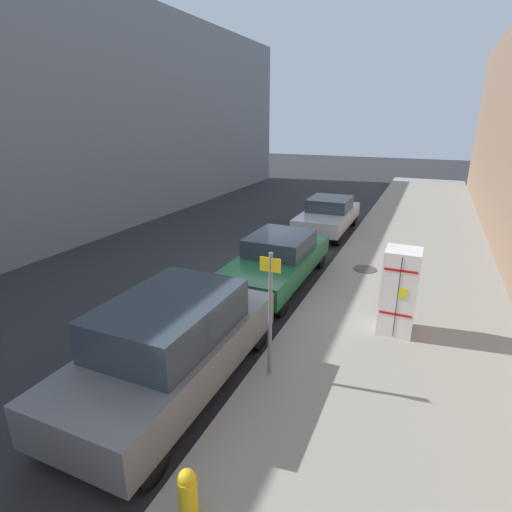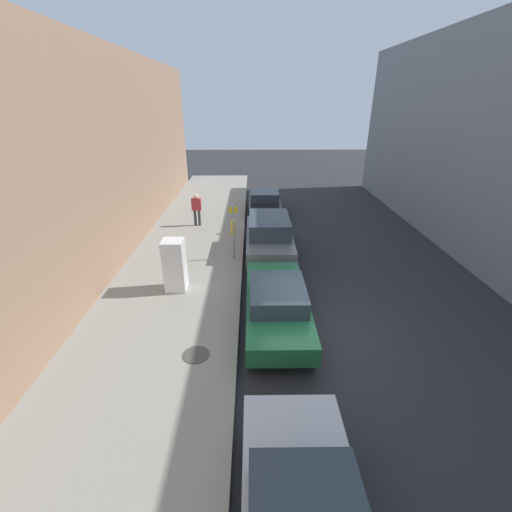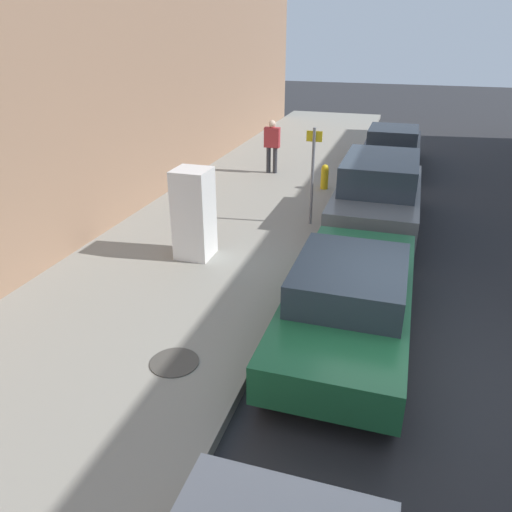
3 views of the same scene
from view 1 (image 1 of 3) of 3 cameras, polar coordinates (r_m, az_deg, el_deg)
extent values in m
plane|color=#28282B|center=(12.36, 0.32, -2.31)|extent=(80.00, 80.00, 0.00)
cube|color=gray|center=(11.46, 20.89, -4.95)|extent=(4.79, 44.00, 0.18)
cube|color=slate|center=(16.62, -28.33, 17.32)|extent=(2.30, 37.40, 9.22)
cube|color=white|center=(8.88, 19.75, -4.77)|extent=(0.70, 0.71, 1.84)
cube|color=black|center=(8.55, 19.55, -5.67)|extent=(0.01, 0.01, 1.74)
cube|color=yellow|center=(8.50, 20.22, -5.06)|extent=(0.16, 0.01, 0.22)
cube|color=red|center=(8.33, 19.99, -2.00)|extent=(0.63, 0.01, 0.05)
cube|color=red|center=(8.71, 19.28, -7.87)|extent=(0.63, 0.01, 0.05)
cylinder|color=#47443F|center=(12.52, 15.31, -1.81)|extent=(0.70, 0.70, 0.02)
cylinder|color=slate|center=(6.88, 2.02, -8.62)|extent=(0.07, 0.07, 2.30)
cube|color=yellow|center=(6.47, 2.05, -1.26)|extent=(0.36, 0.02, 0.24)
cylinder|color=gold|center=(5.30, -9.65, -31.10)|extent=(0.22, 0.22, 0.60)
sphere|color=gold|center=(5.06, -9.88, -28.77)|extent=(0.20, 0.20, 0.20)
cube|color=silver|center=(16.77, 10.23, 5.47)|extent=(1.82, 4.38, 0.55)
cube|color=#2D3842|center=(16.87, 10.52, 7.36)|extent=(1.60, 1.84, 0.50)
cylinder|color=black|center=(15.19, 11.58, 2.86)|extent=(0.22, 0.72, 0.72)
cylinder|color=black|center=(15.56, 5.98, 3.55)|extent=(0.22, 0.72, 0.72)
cylinder|color=black|center=(18.19, 13.77, 5.40)|extent=(0.22, 0.72, 0.72)
cylinder|color=black|center=(18.51, 9.02, 5.95)|extent=(0.22, 0.72, 0.72)
cube|color=#1E6038|center=(11.33, 3.02, -0.98)|extent=(1.81, 4.77, 0.55)
cube|color=#2D3842|center=(11.37, 3.49, 1.88)|extent=(1.59, 2.00, 0.50)
cylinder|color=black|center=(9.65, 3.56, -6.51)|extent=(0.22, 0.71, 0.71)
cylinder|color=black|center=(10.22, -4.66, -4.99)|extent=(0.22, 0.71, 0.71)
cylinder|color=black|center=(12.81, 9.08, -0.08)|extent=(0.22, 0.71, 0.71)
cylinder|color=black|center=(13.25, 2.59, 0.81)|extent=(0.22, 0.71, 0.71)
cube|color=slate|center=(7.24, -11.81, -13.51)|extent=(1.94, 4.65, 0.70)
cube|color=#2D3842|center=(6.89, -12.21, -8.60)|extent=(1.70, 2.56, 0.70)
cylinder|color=black|center=(5.98, -14.89, -26.45)|extent=(0.22, 0.64, 0.64)
cylinder|color=black|center=(6.94, -26.63, -20.60)|extent=(0.22, 0.64, 0.64)
cylinder|color=black|center=(8.36, 0.20, -11.05)|extent=(0.22, 0.64, 0.64)
cylinder|color=black|center=(9.08, -9.67, -8.76)|extent=(0.22, 0.64, 0.64)
camera|label=2|loc=(19.03, 15.90, 23.83)|focal=24.00mm
camera|label=3|loc=(17.39, 9.77, 18.99)|focal=35.00mm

